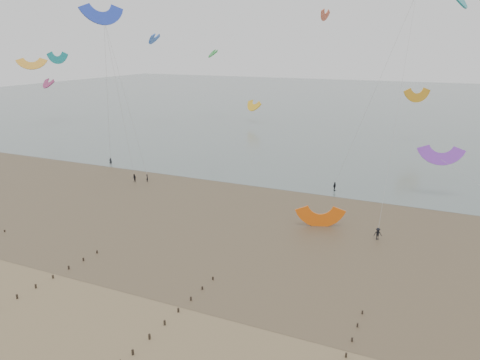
# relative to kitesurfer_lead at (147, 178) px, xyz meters

# --- Properties ---
(ground) EXTENTS (500.00, 500.00, 0.00)m
(ground) POSITION_rel_kitesurfer_lead_xyz_m (28.16, -43.56, -0.82)
(ground) COLOR brown
(ground) RESTS_ON ground
(sea_and_shore) EXTENTS (500.00, 665.00, 0.03)m
(sea_and_shore) POSITION_rel_kitesurfer_lead_xyz_m (24.08, -9.16, -0.81)
(sea_and_shore) COLOR #475654
(sea_and_shore) RESTS_ON ground
(kitesurfer_lead) EXTENTS (0.71, 0.69, 1.64)m
(kitesurfer_lead) POSITION_rel_kitesurfer_lead_xyz_m (0.00, 0.00, 0.00)
(kitesurfer_lead) COLOR black
(kitesurfer_lead) RESTS_ON ground
(kitesurfers) EXTENTS (113.21, 30.31, 1.85)m
(kitesurfers) POSITION_rel_kitesurfer_lead_xyz_m (54.69, 4.42, 0.08)
(kitesurfers) COLOR black
(kitesurfers) RESTS_ON ground
(grounded_kite) EXTENTS (7.77, 6.90, 3.55)m
(grounded_kite) POSITION_rel_kitesurfer_lead_xyz_m (39.31, -9.10, -0.82)
(grounded_kite) COLOR #F15F0F
(grounded_kite) RESTS_ON ground
(kites_airborne) EXTENTS (236.53, 116.07, 40.17)m
(kites_airborne) POSITION_rel_kitesurfer_lead_xyz_m (8.41, 47.56, 20.12)
(kites_airborne) COLOR orange
(kites_airborne) RESTS_ON ground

